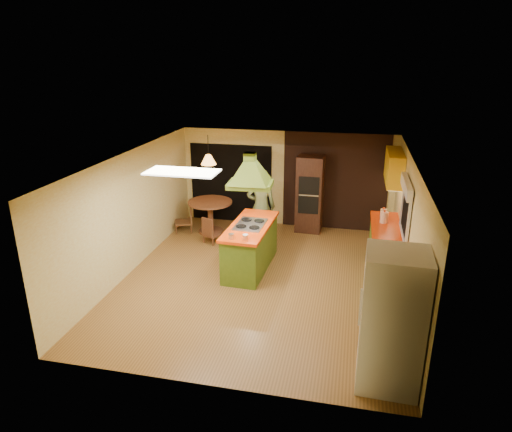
% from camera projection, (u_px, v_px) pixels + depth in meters
% --- Properties ---
extents(ground, '(6.50, 6.50, 0.00)m').
position_uv_depth(ground, '(261.00, 279.00, 9.30)').
color(ground, olive).
rests_on(ground, ground).
extents(room_walls, '(5.50, 6.50, 6.50)m').
position_uv_depth(room_walls, '(261.00, 222.00, 8.88)').
color(room_walls, beige).
rests_on(room_walls, ground).
extents(ceiling_plane, '(6.50, 6.50, 0.00)m').
position_uv_depth(ceiling_plane, '(261.00, 159.00, 8.46)').
color(ceiling_plane, silver).
rests_on(ceiling_plane, room_walls).
extents(brick_panel, '(2.64, 0.03, 2.50)m').
position_uv_depth(brick_panel, '(335.00, 182.00, 11.60)').
color(brick_panel, '#381E14').
rests_on(brick_panel, ground).
extents(nook_opening, '(2.20, 0.03, 2.10)m').
position_uv_depth(nook_opening, '(231.00, 183.00, 12.22)').
color(nook_opening, black).
rests_on(nook_opening, ground).
extents(right_counter, '(0.62, 3.05, 0.92)m').
position_uv_depth(right_counter, '(386.00, 257.00, 9.21)').
color(right_counter, olive).
rests_on(right_counter, ground).
extents(upper_cabinets, '(0.34, 1.40, 0.70)m').
position_uv_depth(upper_cabinets, '(394.00, 167.00, 10.15)').
color(upper_cabinets, yellow).
rests_on(upper_cabinets, room_walls).
extents(window_right, '(0.12, 1.35, 1.06)m').
position_uv_depth(window_right, '(407.00, 199.00, 8.53)').
color(window_right, black).
rests_on(window_right, room_walls).
extents(fluor_panel, '(1.20, 0.60, 0.03)m').
position_uv_depth(fluor_panel, '(182.00, 172.00, 7.58)').
color(fluor_panel, white).
rests_on(fluor_panel, ceiling_plane).
extents(kitchen_island, '(0.88, 2.01, 1.00)m').
position_uv_depth(kitchen_island, '(250.00, 246.00, 9.64)').
color(kitchen_island, '#506D1B').
rests_on(kitchen_island, ground).
extents(range_hood, '(0.92, 0.68, 0.78)m').
position_uv_depth(range_hood, '(250.00, 165.00, 9.04)').
color(range_hood, '#586F1B').
rests_on(range_hood, ceiling_plane).
extents(man, '(0.74, 0.55, 1.85)m').
position_uv_depth(man, '(261.00, 207.00, 10.73)').
color(man, '#535E31').
rests_on(man, ground).
extents(refrigerator, '(0.84, 0.80, 1.99)m').
position_uv_depth(refrigerator, '(392.00, 321.00, 6.07)').
color(refrigerator, silver).
rests_on(refrigerator, ground).
extents(wall_oven, '(0.68, 0.63, 1.96)m').
position_uv_depth(wall_oven, '(310.00, 194.00, 11.55)').
color(wall_oven, '#402114').
rests_on(wall_oven, ground).
extents(dining_table, '(1.11, 1.11, 0.83)m').
position_uv_depth(dining_table, '(210.00, 210.00, 11.55)').
color(dining_table, brown).
rests_on(dining_table, ground).
extents(chair_left, '(0.57, 0.57, 0.80)m').
position_uv_depth(chair_left, '(183.00, 217.00, 11.67)').
color(chair_left, brown).
rests_on(chair_left, ground).
extents(chair_near, '(0.49, 0.49, 0.66)m').
position_uv_depth(chair_near, '(212.00, 230.00, 10.99)').
color(chair_near, brown).
rests_on(chair_near, ground).
extents(pendant_lamp, '(0.40, 0.40, 0.24)m').
position_uv_depth(pendant_lamp, '(209.00, 160.00, 11.11)').
color(pendant_lamp, '#FF9E3F').
rests_on(pendant_lamp, ceiling_plane).
extents(canister_large, '(0.20, 0.20, 0.24)m').
position_uv_depth(canister_large, '(384.00, 217.00, 9.73)').
color(canister_large, '#FBE7CA').
rests_on(canister_large, right_counter).
extents(canister_medium, '(0.17, 0.17, 0.19)m').
position_uv_depth(canister_medium, '(383.00, 213.00, 10.06)').
color(canister_medium, beige).
rests_on(canister_medium, right_counter).
extents(canister_small, '(0.12, 0.12, 0.15)m').
position_uv_depth(canister_small, '(384.00, 217.00, 9.88)').
color(canister_small, '#FFF6CD').
rests_on(canister_small, right_counter).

